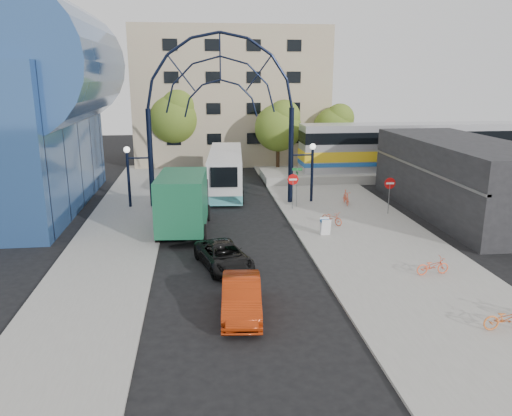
{
  "coord_description": "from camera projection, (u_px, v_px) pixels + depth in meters",
  "views": [
    {
      "loc": [
        -1.72,
        -21.31,
        9.22
      ],
      "look_at": [
        1.51,
        6.0,
        1.87
      ],
      "focal_mm": 35.0,
      "sensor_mm": 36.0,
      "label": 1
    }
  ],
  "objects": [
    {
      "name": "bike_far_a",
      "position": [
        433.0,
        266.0,
        23.41
      ],
      "size": [
        1.64,
        0.67,
        0.84
      ],
      "primitive_type": "imported",
      "rotation": [
        0.0,
        0.0,
        1.64
      ],
      "color": "#F95A31",
      "rests_on": "sidewalk_east"
    },
    {
      "name": "tree_north_a",
      "position": [
        280.0,
        125.0,
        47.4
      ],
      "size": [
        4.48,
        4.48,
        7.0
      ],
      "color": "#382314",
      "rests_on": "ground"
    },
    {
      "name": "tree_north_c",
      "position": [
        335.0,
        126.0,
        50.08
      ],
      "size": [
        4.16,
        4.16,
        6.5
      ],
      "color": "#382314",
      "rests_on": "ground"
    },
    {
      "name": "gateway_arch",
      "position": [
        221.0,
        85.0,
        34.24
      ],
      "size": [
        13.64,
        0.44,
        12.1
      ],
      "color": "black",
      "rests_on": "ground"
    },
    {
      "name": "stop_sign",
      "position": [
        293.0,
        183.0,
        34.56
      ],
      "size": [
        0.8,
        0.07,
        2.5
      ],
      "color": "slate",
      "rests_on": "sidewalk_east"
    },
    {
      "name": "apartment_block",
      "position": [
        230.0,
        96.0,
        54.99
      ],
      "size": [
        20.0,
        12.1,
        14.0
      ],
      "color": "tan",
      "rests_on": "ground"
    },
    {
      "name": "commercial_block_east",
      "position": [
        461.0,
        177.0,
        33.78
      ],
      "size": [
        6.0,
        16.0,
        5.0
      ],
      "primitive_type": "cube",
      "color": "black",
      "rests_on": "ground"
    },
    {
      "name": "red_sedan",
      "position": [
        242.0,
        297.0,
        19.73
      ],
      "size": [
        1.86,
        4.46,
        1.43
      ],
      "primitive_type": "imported",
      "rotation": [
        0.0,
        0.0,
        -0.08
      ],
      "color": "#972709",
      "rests_on": "ground"
    },
    {
      "name": "bike_near_a",
      "position": [
        332.0,
        218.0,
        31.3
      ],
      "size": [
        1.37,
        1.6,
        0.83
      ],
      "primitive_type": "imported",
      "rotation": [
        0.0,
        0.0,
        0.63
      ],
      "color": "#D14A29",
      "rests_on": "sidewalk_east"
    },
    {
      "name": "bike_far_c",
      "position": [
        507.0,
        318.0,
        18.29
      ],
      "size": [
        1.77,
        0.69,
        0.92
      ],
      "primitive_type": "imported",
      "rotation": [
        0.0,
        0.0,
        1.52
      ],
      "color": "orange",
      "rests_on": "sidewalk_east"
    },
    {
      "name": "sandwich_board",
      "position": [
        325.0,
        225.0,
        29.2
      ],
      "size": [
        0.55,
        0.61,
        0.99
      ],
      "color": "white",
      "rests_on": "sidewalk_east"
    },
    {
      "name": "do_not_enter_sign",
      "position": [
        390.0,
        187.0,
        33.35
      ],
      "size": [
        0.76,
        0.07,
        2.48
      ],
      "color": "slate",
      "rests_on": "sidewalk_east"
    },
    {
      "name": "sidewalk_east",
      "position": [
        376.0,
        245.0,
        27.75
      ],
      "size": [
        8.0,
        56.0,
        0.12
      ],
      "primitive_type": "cube",
      "color": "gray",
      "rests_on": "ground"
    },
    {
      "name": "plaza_west",
      "position": [
        115.0,
        243.0,
        28.02
      ],
      "size": [
        5.0,
        50.0,
        0.12
      ],
      "primitive_type": "cube",
      "color": "gray",
      "rests_on": "ground"
    },
    {
      "name": "bike_near_b",
      "position": [
        346.0,
        197.0,
        36.16
      ],
      "size": [
        0.61,
        1.71,
        1.01
      ],
      "primitive_type": "imported",
      "rotation": [
        0.0,
        0.0,
        -0.08
      ],
      "color": "#F35230",
      "rests_on": "sidewalk_east"
    },
    {
      "name": "green_truck",
      "position": [
        184.0,
        202.0,
        30.09
      ],
      "size": [
        3.23,
        7.42,
        3.66
      ],
      "rotation": [
        0.0,
        0.0,
        -0.08
      ],
      "color": "black",
      "rests_on": "ground"
    },
    {
      "name": "city_bus",
      "position": [
        226.0,
        170.0,
        40.67
      ],
      "size": [
        3.49,
        11.87,
        3.22
      ],
      "rotation": [
        0.0,
        0.0,
        -0.08
      ],
      "color": "silver",
      "rests_on": "ground"
    },
    {
      "name": "tree_north_b",
      "position": [
        175.0,
        116.0,
        49.93
      ],
      "size": [
        5.12,
        5.12,
        8.0
      ],
      "color": "#382314",
      "rests_on": "ground"
    },
    {
      "name": "train_car",
      "position": [
        436.0,
        146.0,
        45.65
      ],
      "size": [
        25.1,
        3.05,
        4.2
      ],
      "color": "#B7B7BC",
      "rests_on": "train_platform"
    },
    {
      "name": "ground",
      "position": [
        239.0,
        281.0,
        23.02
      ],
      "size": [
        120.0,
        120.0,
        0.0
      ],
      "primitive_type": "plane",
      "color": "black",
      "rests_on": "ground"
    },
    {
      "name": "street_name_sign",
      "position": [
        297.0,
        179.0,
        35.15
      ],
      "size": [
        0.7,
        0.7,
        2.8
      ],
      "color": "slate",
      "rests_on": "sidewalk_east"
    },
    {
      "name": "train_platform",
      "position": [
        433.0,
        173.0,
        46.29
      ],
      "size": [
        32.0,
        5.0,
        0.8
      ],
      "primitive_type": "cube",
      "color": "gray",
      "rests_on": "ground"
    },
    {
      "name": "black_suv",
      "position": [
        224.0,
        256.0,
        24.52
      ],
      "size": [
        3.14,
        4.78,
        1.22
      ],
      "primitive_type": "imported",
      "rotation": [
        0.0,
        0.0,
        0.27
      ],
      "color": "black",
      "rests_on": "ground"
    }
  ]
}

